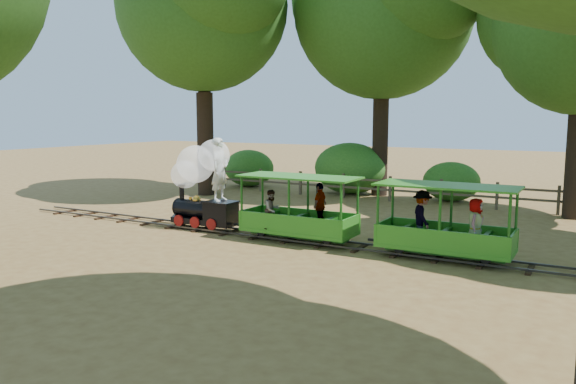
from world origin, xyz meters
The scene contains 10 objects.
ground centered at (0.00, 0.00, 0.00)m, with size 90.00×90.00×0.00m, color olive.
track centered at (0.00, 0.00, 0.07)m, with size 22.00×1.00×0.10m.
locomotive centered at (-4.06, 0.07, 1.57)m, with size 2.37×1.11×2.78m.
carriage_front centered at (-0.78, 0.01, 0.74)m, with size 3.22×1.42×1.67m.
carriage_rear centered at (3.07, 0.00, 0.78)m, with size 3.22×1.32×1.67m.
oak_nc centered at (-2.04, 9.60, 8.04)m, with size 9.13×8.04×11.32m.
fence centered at (0.00, 8.00, 0.58)m, with size 18.10×0.10×1.00m.
shrub_west centered at (-8.49, 9.30, 0.87)m, with size 2.52×1.94×1.74m, color #2D6B1E.
shrub_mid_w centered at (-3.27, 9.30, 1.10)m, with size 3.18×2.45×2.20m, color #2D6B1E.
shrub_mid_e centered at (1.06, 9.30, 0.78)m, with size 2.24×1.73×1.55m, color #2D6B1E.
Camera 1 is at (6.24, -13.00, 3.36)m, focal length 35.00 mm.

